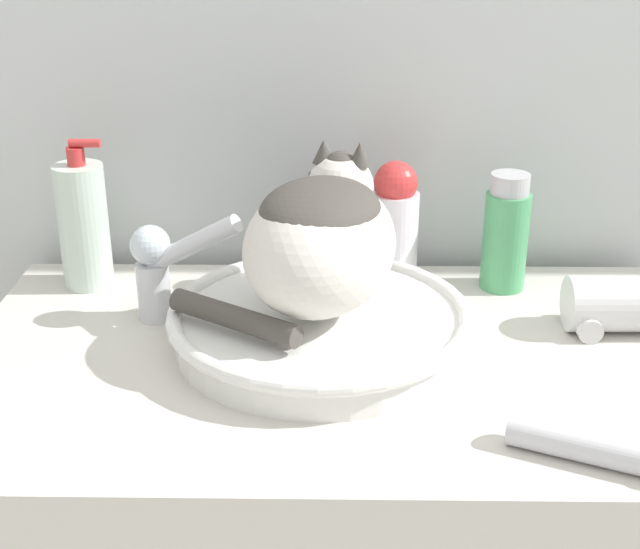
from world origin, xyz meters
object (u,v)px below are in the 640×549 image
object	(u,v)px
cat	(321,236)
faucet	(161,264)
mouthwash_bottle	(506,234)
hairspray_can_black	(326,228)
soap_pump_bottle	(84,225)
lotion_bottle_white	(394,226)
cream_tube	(596,449)
hair_dryer	(624,305)

from	to	relation	value
cat	faucet	bearing A→B (deg)	89.02
faucet	mouthwash_bottle	size ratio (longest dim) A/B	0.95
cat	mouthwash_bottle	size ratio (longest dim) A/B	1.78
faucet	cat	bearing A→B (deg)	1.69
hairspray_can_black	mouthwash_bottle	xyz separation A→B (m)	(0.25, 0.00, -0.01)
soap_pump_bottle	lotion_bottle_white	bearing A→B (deg)	-0.00
faucet	soap_pump_bottle	xyz separation A→B (m)	(-0.13, 0.11, 0.01)
faucet	lotion_bottle_white	world-z (taller)	lotion_bottle_white
mouthwash_bottle	cream_tube	bearing A→B (deg)	-87.35
soap_pump_bottle	cream_tube	size ratio (longest dim) A/B	1.26
soap_pump_bottle	cream_tube	bearing A→B (deg)	-34.88
soap_pump_bottle	hair_dryer	bearing A→B (deg)	-10.37
mouthwash_bottle	soap_pump_bottle	distance (m)	0.59
lotion_bottle_white	faucet	bearing A→B (deg)	-159.69
mouthwash_bottle	hair_dryer	distance (m)	0.19
cream_tube	hair_dryer	xyz separation A→B (m)	(0.11, 0.30, 0.02)
cream_tube	hair_dryer	world-z (taller)	hair_dryer
lotion_bottle_white	mouthwash_bottle	bearing A→B (deg)	0.00
faucet	cream_tube	distance (m)	0.58
hair_dryer	hairspray_can_black	bearing A→B (deg)	160.33
faucet	hairspray_can_black	xyz separation A→B (m)	(0.21, 0.11, 0.01)
cream_tube	soap_pump_bottle	bearing A→B (deg)	145.12
mouthwash_bottle	soap_pump_bottle	world-z (taller)	soap_pump_bottle
hairspray_can_black	mouthwash_bottle	distance (m)	0.25
hairspray_can_black	cream_tube	xyz separation A→B (m)	(0.27, -0.43, -0.07)
soap_pump_bottle	hair_dryer	xyz separation A→B (m)	(0.73, -0.13, -0.06)
cat	cream_tube	world-z (taller)	cat
soap_pump_bottle	cream_tube	xyz separation A→B (m)	(0.61, -0.43, -0.08)
soap_pump_bottle	hair_dryer	world-z (taller)	soap_pump_bottle
faucet	soap_pump_bottle	bearing A→B (deg)	156.30
hairspray_can_black	lotion_bottle_white	size ratio (longest dim) A/B	1.02
lotion_bottle_white	hairspray_can_black	bearing A→B (deg)	180.00
cream_tube	mouthwash_bottle	bearing A→B (deg)	92.65
hairspray_can_black	mouthwash_bottle	bearing A→B (deg)	0.00
cream_tube	hair_dryer	distance (m)	0.32
hairspray_can_black	cat	bearing A→B (deg)	-91.66
soap_pump_bottle	cat	bearing A→B (deg)	-27.39
faucet	cream_tube	size ratio (longest dim) A/B	0.94
faucet	hair_dryer	bearing A→B (deg)	16.06
hairspray_can_black	soap_pump_bottle	size ratio (longest dim) A/B	0.88
cat	cream_tube	distance (m)	0.40
faucet	mouthwash_bottle	xyz separation A→B (m)	(0.47, 0.11, 0.00)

